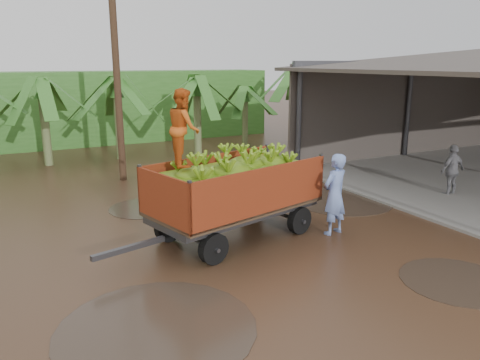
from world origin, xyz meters
name	(u,v)px	position (x,y,z in m)	size (l,w,h in m)	color
ground	(247,243)	(0.00, 0.00, 0.00)	(100.00, 100.00, 0.00)	black
hedge_north	(59,109)	(-2.00, 16.00, 1.80)	(22.00, 3.00, 3.60)	#2D661E
banana_trailer	(233,187)	(-0.12, 0.48, 1.25)	(5.68, 2.86, 3.55)	#B13819
man_blue	(335,194)	(2.16, -0.40, 0.99)	(0.72, 0.48, 1.99)	#6D86C7
man_grey	(452,170)	(7.49, 0.52, 0.81)	(0.95, 0.40, 1.63)	gray
utility_pole	(116,70)	(-1.05, 7.34, 3.81)	(1.20, 0.24, 7.51)	#47301E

